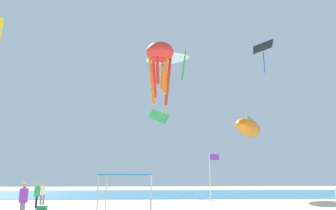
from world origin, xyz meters
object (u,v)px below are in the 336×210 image
object	(u,v)px
kite_diamond_black	(263,48)
person_rightmost	(23,198)
person_leftmost	(37,193)
kite_octopus_red	(160,55)
person_near_tent	(43,192)
cooler_box	(42,208)
kite_inflatable_orange	(248,128)
kite_parafoil_green	(158,116)
canopy_tent	(127,176)
kite_delta_white	(167,55)
banner_flag	(211,177)

from	to	relation	value
kite_diamond_black	person_rightmost	bearing A→B (deg)	-27.60
person_leftmost	person_rightmost	bearing A→B (deg)	174.43
person_leftmost	kite_octopus_red	world-z (taller)	kite_octopus_red
person_near_tent	cooler_box	xyz separation A→B (m)	(1.63, -4.87, -0.77)
kite_inflatable_orange	kite_parafoil_green	xyz separation A→B (m)	(-9.57, 6.17, 2.31)
canopy_tent	kite_delta_white	xyz separation A→B (m)	(2.97, 11.39, 12.07)
person_near_tent	kite_diamond_black	distance (m)	31.84
person_leftmost	cooler_box	size ratio (longest dim) A/B	2.98
person_near_tent	kite_parafoil_green	bearing A→B (deg)	80.42
kite_inflatable_orange	kite_delta_white	xyz separation A→B (m)	(-8.95, -2.85, 6.95)
canopy_tent	person_near_tent	bearing A→B (deg)	133.04
person_leftmost	banner_flag	world-z (taller)	banner_flag
kite_parafoil_green	person_rightmost	bearing A→B (deg)	-49.05
cooler_box	kite_delta_white	bearing A→B (deg)	45.48
cooler_box	kite_diamond_black	xyz separation A→B (m)	(21.79, 16.83, 18.72)
person_rightmost	canopy_tent	bearing A→B (deg)	-112.60
kite_inflatable_orange	kite_diamond_black	bearing A→B (deg)	-5.63
banner_flag	cooler_box	world-z (taller)	banner_flag
canopy_tent	kite_delta_white	distance (m)	16.86
person_near_tent	cooler_box	bearing A→B (deg)	-44.52
kite_delta_white	kite_octopus_red	size ratio (longest dim) A/B	1.42
canopy_tent	cooler_box	xyz separation A→B (m)	(-5.51, 2.77, -1.97)
person_rightmost	cooler_box	world-z (taller)	person_rightmost
kite_parafoil_green	kite_inflatable_orange	bearing A→B (deg)	27.24
canopy_tent	kite_delta_white	bearing A→B (deg)	75.40
kite_inflatable_orange	kite_diamond_black	distance (m)	13.52
person_rightmost	kite_delta_white	distance (m)	20.06
person_leftmost	kite_parafoil_green	distance (m)	19.94
kite_diamond_black	kite_delta_white	distance (m)	16.33
cooler_box	kite_parafoil_green	size ratio (longest dim) A/B	0.16
person_rightmost	kite_octopus_red	bearing A→B (deg)	-105.91
banner_flag	kite_delta_white	xyz separation A→B (m)	(-1.98, 11.06, 12.13)
cooler_box	kite_octopus_red	xyz separation A→B (m)	(7.40, -1.35, 10.00)
canopy_tent	person_near_tent	world-z (taller)	canopy_tent
person_rightmost	kite_inflatable_orange	bearing A→B (deg)	-84.92
cooler_box	person_near_tent	bearing A→B (deg)	108.48
cooler_box	kite_inflatable_orange	bearing A→B (deg)	33.37
kite_parafoil_green	kite_octopus_red	distance (m)	19.01
person_rightmost	kite_parafoil_green	xyz separation A→B (m)	(7.53, 21.77, 8.52)
person_leftmost	kite_inflatable_orange	size ratio (longest dim) A/B	0.25
person_rightmost	cooler_box	size ratio (longest dim) A/B	3.17
person_leftmost	kite_delta_white	xyz separation A→B (m)	(9.57, 6.59, 13.22)
person_leftmost	person_rightmost	distance (m)	6.31
canopy_tent	kite_delta_white	size ratio (longest dim) A/B	0.55
kite_inflatable_orange	kite_delta_white	bearing A→B (deg)	141.27
canopy_tent	cooler_box	size ratio (longest dim) A/B	5.90
kite_inflatable_orange	kite_parafoil_green	bearing A→B (deg)	90.77
canopy_tent	person_rightmost	xyz separation A→B (m)	(-5.19, -1.36, -1.09)
person_rightmost	banner_flag	distance (m)	10.33
banner_flag	kite_inflatable_orange	size ratio (longest dim) A/B	0.50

